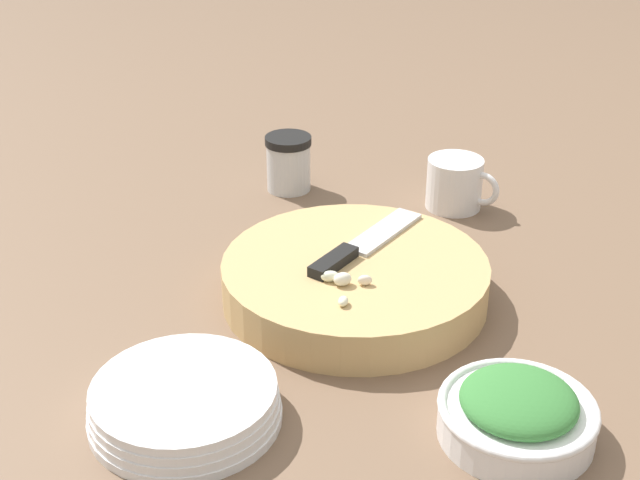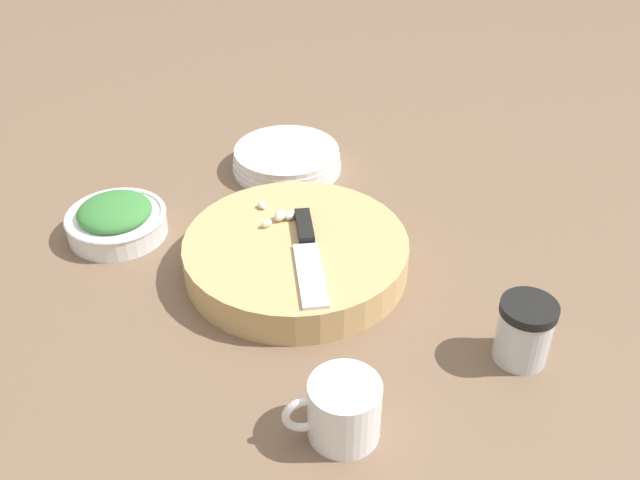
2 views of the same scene
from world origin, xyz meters
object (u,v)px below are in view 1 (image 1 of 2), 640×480
(chef_knife, at_px, (362,246))
(plate_stack, at_px, (185,403))
(garlic_cloves, at_px, (344,282))
(cutting_board, at_px, (355,280))
(herb_bowl, at_px, (517,413))
(coffee_mug, at_px, (456,184))
(spice_jar, at_px, (289,163))

(chef_knife, xyz_separation_m, plate_stack, (-0.28, 0.15, -0.04))
(plate_stack, bearing_deg, garlic_cloves, -35.83)
(plate_stack, bearing_deg, chef_knife, -27.85)
(cutting_board, xyz_separation_m, herb_bowl, (-0.23, -0.18, 0.00))
(herb_bowl, xyz_separation_m, coffee_mug, (0.50, 0.06, 0.01))
(cutting_board, distance_m, plate_stack, 0.29)
(cutting_board, relative_size, plate_stack, 1.67)
(garlic_cloves, xyz_separation_m, spice_jar, (0.37, 0.12, -0.01))
(cutting_board, relative_size, herb_bowl, 2.09)
(cutting_board, height_order, garlic_cloves, garlic_cloves)
(herb_bowl, height_order, spice_jar, spice_jar)
(coffee_mug, distance_m, plate_stack, 0.58)
(spice_jar, relative_size, coffee_mug, 0.81)
(herb_bowl, relative_size, plate_stack, 0.80)
(chef_knife, xyz_separation_m, herb_bowl, (-0.26, -0.17, -0.03))
(chef_knife, xyz_separation_m, garlic_cloves, (-0.09, 0.01, 0.00))
(cutting_board, height_order, coffee_mug, coffee_mug)
(chef_knife, height_order, garlic_cloves, garlic_cloves)
(garlic_cloves, relative_size, spice_jar, 0.78)
(chef_knife, xyz_separation_m, spice_jar, (0.27, 0.13, -0.01))
(spice_jar, height_order, plate_stack, spice_jar)
(herb_bowl, distance_m, coffee_mug, 0.51)
(chef_knife, relative_size, coffee_mug, 1.88)
(cutting_board, distance_m, herb_bowl, 0.29)
(herb_bowl, bearing_deg, spice_jar, 29.72)
(spice_jar, distance_m, coffee_mug, 0.25)
(cutting_board, xyz_separation_m, chef_knife, (0.03, -0.00, 0.03))
(coffee_mug, bearing_deg, herb_bowl, -173.66)
(cutting_board, xyz_separation_m, plate_stack, (-0.25, 0.14, -0.01))
(chef_knife, distance_m, spice_jar, 0.30)
(coffee_mug, bearing_deg, chef_knife, 154.29)
(coffee_mug, bearing_deg, spice_jar, 82.71)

